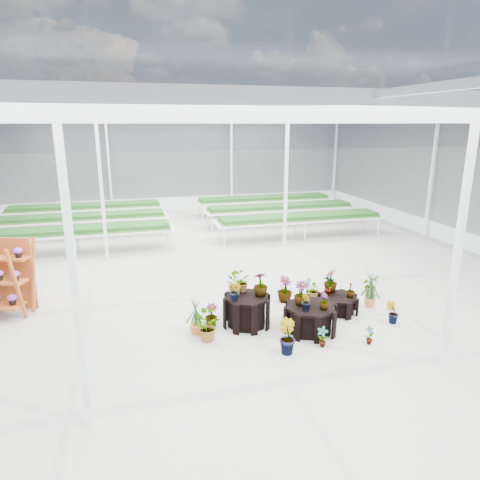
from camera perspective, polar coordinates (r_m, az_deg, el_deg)
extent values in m
plane|color=gray|center=(10.75, -1.64, -7.71)|extent=(24.00, 24.00, 0.00)
cylinder|color=black|center=(9.25, 0.90, -9.42)|extent=(1.03, 1.03, 0.67)
cylinder|color=black|center=(9.14, 9.33, -10.30)|extent=(1.20, 1.20, 0.57)
cylinder|color=black|center=(10.15, 12.90, -8.32)|extent=(0.96, 0.96, 0.40)
imported|color=#174014|center=(9.12, -0.85, -5.95)|extent=(0.52, 0.54, 0.45)
imported|color=#174014|center=(9.04, 2.78, -5.88)|extent=(0.32, 0.32, 0.54)
imported|color=#174014|center=(9.28, 0.15, -5.62)|extent=(0.47, 0.43, 0.44)
imported|color=#174014|center=(8.79, -0.62, -6.88)|extent=(0.30, 0.30, 0.43)
imported|color=#174014|center=(8.93, 8.15, -7.07)|extent=(0.35, 0.35, 0.51)
imported|color=#174014|center=(8.84, 11.15, -7.97)|extent=(0.29, 0.29, 0.36)
imported|color=#174014|center=(9.15, 8.91, -6.61)|extent=(0.22, 0.28, 0.49)
imported|color=#174014|center=(8.68, 8.86, -8.15)|extent=(0.20, 0.24, 0.41)
imported|color=#174014|center=(10.00, 11.68, -5.90)|extent=(0.29, 0.30, 0.48)
imported|color=#174014|center=(10.01, 14.52, -6.44)|extent=(0.21, 0.21, 0.35)
imported|color=#174014|center=(10.17, 11.99, -5.33)|extent=(0.39, 0.39, 0.55)
imported|color=#174014|center=(8.69, -4.61, -11.46)|extent=(0.70, 0.71, 0.59)
imported|color=#174014|center=(9.29, -3.87, -9.93)|extent=(0.38, 0.38, 0.49)
imported|color=#174014|center=(8.26, 6.20, -12.69)|extent=(0.39, 0.44, 0.67)
imported|color=#174014|center=(8.61, 10.92, -12.60)|extent=(0.26, 0.25, 0.42)
imported|color=#174014|center=(8.93, 16.87, -12.04)|extent=(0.23, 0.19, 0.39)
imported|color=#174014|center=(9.94, 19.63, -9.09)|extent=(0.35, 0.34, 0.49)
imported|color=#174014|center=(11.38, 16.96, -5.77)|extent=(0.57, 0.57, 0.48)
imported|color=#174014|center=(10.72, 9.73, -6.60)|extent=(0.56, 0.53, 0.49)
imported|color=#174014|center=(10.47, 6.00, -6.54)|extent=(0.49, 0.49, 0.64)
imported|color=#174014|center=(9.95, -0.80, -8.03)|extent=(0.35, 0.35, 0.52)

